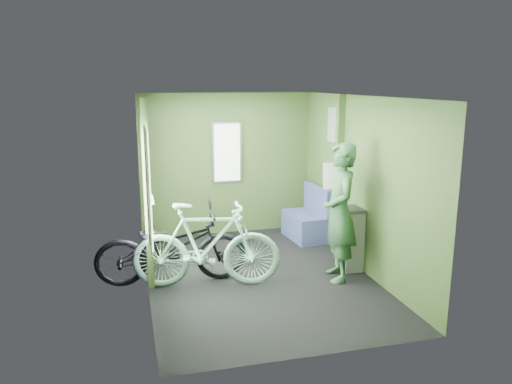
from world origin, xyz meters
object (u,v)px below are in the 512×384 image
bicycle_mint (207,287)px  bench_seat (305,223)px  bicycle_black (173,284)px  passenger (340,212)px  waste_box (350,239)px

bicycle_mint → bench_seat: (1.84, 1.53, 0.26)m
bicycle_mint → bicycle_black: bearing=73.2°
passenger → bench_seat: size_ratio=2.03×
waste_box → bench_seat: bearing=94.8°
bicycle_black → bicycle_mint: bicycle_mint is taller
bicycle_black → passenger: 2.27m
bicycle_mint → passenger: size_ratio=1.03×
bicycle_mint → bench_seat: bench_seat is taller
bicycle_mint → bench_seat: 2.41m
bicycle_black → passenger: bearing=-96.7°
passenger → waste_box: passenger is taller
bicycle_black → bench_seat: (2.24, 1.32, 0.26)m
passenger → waste_box: size_ratio=2.07×
bicycle_mint → passenger: passenger is taller
waste_box → bicycle_mint: bearing=-176.2°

